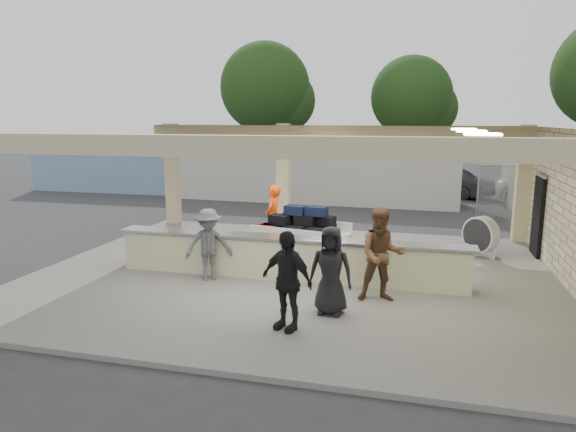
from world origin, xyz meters
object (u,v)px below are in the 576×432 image
(luggage_cart, at_px, (300,229))
(passenger_a, at_px, (382,255))
(baggage_handler, at_px, (273,218))
(container_blue, at_px, (131,165))
(car_dark, at_px, (453,182))
(container_white, at_px, (312,170))
(car_white_a, at_px, (565,189))
(baggage_counter, at_px, (287,258))
(passenger_b, at_px, (287,280))
(passenger_d, at_px, (331,270))
(drum_fan, at_px, (481,235))
(passenger_c, at_px, (209,244))

(luggage_cart, relative_size, passenger_a, 1.35)
(baggage_handler, bearing_deg, container_blue, -129.93)
(passenger_a, distance_m, car_dark, 16.12)
(car_dark, xyz_separation_m, container_white, (-6.34, -3.11, 0.74))
(container_white, bearing_deg, luggage_cart, -78.01)
(car_white_a, bearing_deg, passenger_a, 170.61)
(baggage_counter, relative_size, car_white_a, 1.55)
(baggage_handler, relative_size, passenger_b, 1.05)
(passenger_d, xyz_separation_m, car_white_a, (7.54, 14.86, -0.18))
(passenger_b, xyz_separation_m, car_dark, (3.71, 17.80, -0.33))
(baggage_counter, xyz_separation_m, drum_fan, (4.48, 3.13, 0.09))
(baggage_counter, xyz_separation_m, passenger_a, (2.19, -0.92, 0.46))
(baggage_counter, height_order, passenger_a, passenger_a)
(car_dark, distance_m, container_white, 7.10)
(car_dark, bearing_deg, drum_fan, -139.32)
(baggage_counter, height_order, drum_fan, drum_fan)
(container_blue, bearing_deg, passenger_b, -51.84)
(baggage_counter, height_order, car_white_a, car_white_a)
(baggage_counter, height_order, passenger_b, passenger_b)
(baggage_counter, relative_size, container_white, 0.64)
(luggage_cart, distance_m, passenger_d, 4.12)
(car_white_a, bearing_deg, passenger_b, 168.89)
(drum_fan, relative_size, passenger_a, 0.57)
(passenger_a, bearing_deg, drum_fan, 48.77)
(passenger_c, bearing_deg, passenger_b, -73.86)
(baggage_counter, bearing_deg, passenger_b, -75.61)
(baggage_counter, distance_m, passenger_b, 2.88)
(car_dark, bearing_deg, container_blue, 138.57)
(baggage_counter, bearing_deg, luggage_cart, 95.03)
(baggage_handler, bearing_deg, container_white, -170.30)
(baggage_counter, xyz_separation_m, passenger_c, (-1.71, -0.50, 0.33))
(luggage_cart, height_order, passenger_c, passenger_c)
(baggage_counter, distance_m, luggage_cart, 2.00)
(luggage_cart, bearing_deg, baggage_counter, -73.69)
(car_dark, bearing_deg, baggage_counter, -155.99)
(baggage_handler, bearing_deg, passenger_b, 22.93)
(container_white, bearing_deg, baggage_counter, -78.82)
(passenger_b, bearing_deg, luggage_cart, 123.06)
(drum_fan, distance_m, passenger_a, 4.68)
(drum_fan, relative_size, car_dark, 0.28)
(baggage_counter, relative_size, passenger_b, 4.67)
(baggage_handler, bearing_deg, car_dark, 161.11)
(drum_fan, distance_m, container_white, 10.90)
(drum_fan, xyz_separation_m, container_blue, (-16.15, 9.59, 0.65))
(luggage_cart, height_order, passenger_b, passenger_b)
(container_white, bearing_deg, baggage_handler, -82.57)
(drum_fan, xyz_separation_m, baggage_handler, (-5.49, -0.79, 0.34))
(car_white_a, height_order, car_dark, car_white_a)
(passenger_a, xyz_separation_m, car_white_a, (6.68, 13.92, -0.29))
(passenger_c, distance_m, container_white, 12.43)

